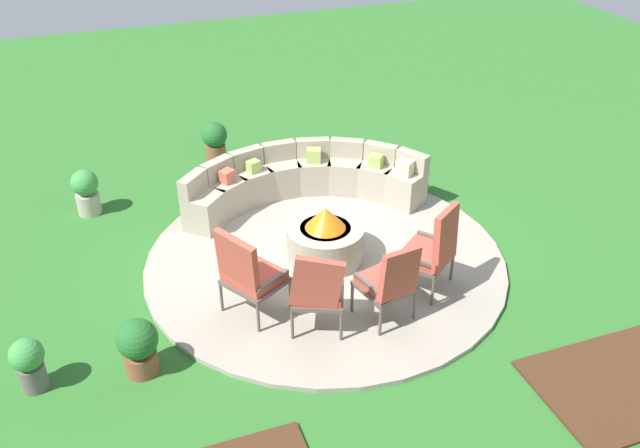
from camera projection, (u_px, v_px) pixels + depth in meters
name	position (u px, v px, depth m)	size (l,w,h in m)	color
ground_plane	(325.00, 261.00, 8.65)	(24.00, 24.00, 0.00)	#2D6B28
patio_circle	(325.00, 259.00, 8.63)	(4.63, 4.63, 0.06)	#9E9384
mulch_bed_right	(622.00, 384.00, 6.77)	(1.77, 1.30, 0.04)	#472B19
fire_pit	(325.00, 239.00, 8.47)	(1.00, 1.00, 0.74)	#9E937F
curved_stone_bench	(302.00, 181.00, 9.70)	(3.52, 1.46, 0.77)	#9E937F
lounge_chair_front_left	(248.00, 273.00, 7.36)	(0.82, 0.84, 1.15)	brown
lounge_chair_front_right	(317.00, 290.00, 7.13)	(0.74, 0.74, 1.09)	brown
lounge_chair_back_left	(390.00, 280.00, 7.30)	(0.67, 0.67, 1.02)	brown
lounge_chair_back_right	(433.00, 248.00, 7.76)	(0.82, 0.83, 1.14)	brown
potted_plant_0	(86.00, 191.00, 9.50)	(0.38, 0.38, 0.68)	#A89E8E
potted_plant_1	(29.00, 362.00, 6.59)	(0.34, 0.34, 0.61)	#605B56
potted_plant_2	(139.00, 345.00, 6.77)	(0.42, 0.42, 0.65)	brown
potted_plant_3	(215.00, 141.00, 10.83)	(0.41, 0.41, 0.72)	brown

